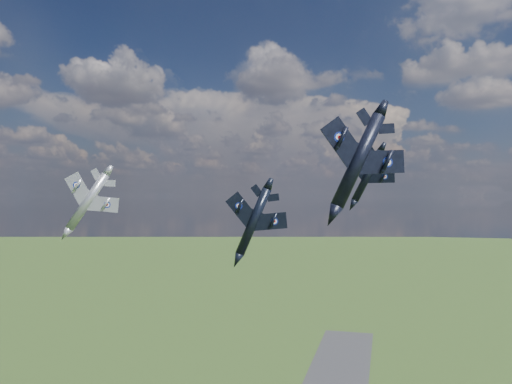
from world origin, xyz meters
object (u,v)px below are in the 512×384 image
(jet_left_silver, at_px, (88,201))
(jet_high_navy, at_px, (368,176))
(jet_right_navy, at_px, (358,161))
(jet_lead_navy, at_px, (253,221))

(jet_left_silver, bearing_deg, jet_high_navy, -1.72)
(jet_high_navy, height_order, jet_left_silver, jet_high_navy)
(jet_left_silver, bearing_deg, jet_right_navy, -52.82)
(jet_right_navy, relative_size, jet_high_navy, 0.92)
(jet_lead_navy, relative_size, jet_high_navy, 1.01)
(jet_high_navy, distance_m, jet_left_silver, 50.31)
(jet_lead_navy, xyz_separation_m, jet_right_navy, (16.13, -23.05, 6.92))
(jet_high_navy, bearing_deg, jet_left_silver, -157.90)
(jet_lead_navy, bearing_deg, jet_right_navy, -63.93)
(jet_right_navy, distance_m, jet_left_silver, 56.91)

